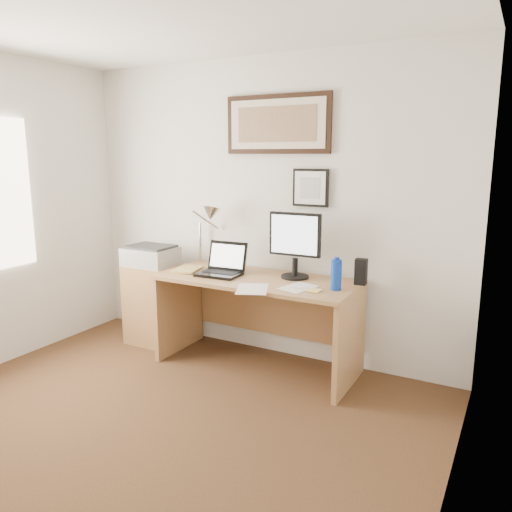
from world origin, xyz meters
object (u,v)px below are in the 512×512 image
Objects in this scene: lcd_monitor at (295,242)px; printer at (151,256)px; desk at (262,303)px; laptop at (222,268)px; water_bottle at (336,275)px; side_cabinet at (157,304)px; book at (177,269)px.

printer is at bearing -175.65° from lcd_monitor.
laptop reaches higher than desk.
lcd_monitor is at bearing 156.60° from water_bottle.
water_bottle is 0.50× the size of printer.
desk is 3.08× the size of lcd_monitor.
side_cabinet is 3.30× the size of water_bottle.
book is at bearing -16.52° from printer.
water_bottle is (1.74, -0.09, 0.50)m from side_cabinet.
water_bottle reaches higher than side_cabinet.
desk is at bearing -169.61° from lcd_monitor.
side_cabinet is 0.54m from book.
desk is (1.07, 0.04, 0.15)m from side_cabinet.
side_cabinet is 2.06× the size of laptop.
desk is at bearing 1.89° from side_cabinet.
desk is at bearing 22.10° from laptop.
lcd_monitor reaches higher than side_cabinet.
water_bottle reaches higher than book.
side_cabinet is at bearing 176.96° from water_bottle.
desk is 0.59m from lcd_monitor.
lcd_monitor is at bearing 10.39° from desk.
lcd_monitor reaches higher than laptop.
side_cabinet is 1.40× the size of lcd_monitor.
lcd_monitor is at bearing 16.81° from laptop.
side_cabinet is 1.66× the size of printer.
desk is 0.44m from laptop.
laptop is at bearing -157.90° from desk.
desk is (0.73, 0.17, -0.25)m from book.
side_cabinet is at bearing 173.50° from laptop.
water_bottle is 0.77m from desk.
printer reaches higher than desk.
desk is 3.64× the size of printer.
side_cabinet is 0.46× the size of desk.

